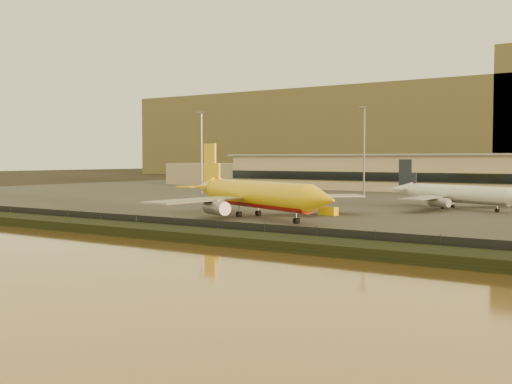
% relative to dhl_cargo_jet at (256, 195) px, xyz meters
% --- Properties ---
extents(ground, '(900.00, 900.00, 0.00)m').
position_rel_dhl_cargo_jet_xyz_m(ground, '(1.73, -13.94, -4.43)').
color(ground, black).
rests_on(ground, ground).
extents(embankment, '(320.00, 7.00, 1.40)m').
position_rel_dhl_cargo_jet_xyz_m(embankment, '(1.73, -30.94, -3.73)').
color(embankment, black).
rests_on(embankment, ground).
extents(tarmac, '(320.00, 220.00, 0.20)m').
position_rel_dhl_cargo_jet_xyz_m(tarmac, '(1.73, 81.06, -4.33)').
color(tarmac, '#2D2D2D').
rests_on(tarmac, ground).
extents(perimeter_fence, '(300.00, 0.05, 2.20)m').
position_rel_dhl_cargo_jet_xyz_m(perimeter_fence, '(1.73, -26.94, -3.13)').
color(perimeter_fence, black).
rests_on(perimeter_fence, tarmac).
extents(terminal_building, '(202.00, 25.00, 12.60)m').
position_rel_dhl_cargo_jet_xyz_m(terminal_building, '(-12.79, 111.61, 1.81)').
color(terminal_building, tan).
rests_on(terminal_building, tarmac).
extents(apron_light_masts, '(152.20, 12.20, 25.40)m').
position_rel_dhl_cargo_jet_xyz_m(apron_light_masts, '(16.73, 61.06, 11.27)').
color(apron_light_masts, slate).
rests_on(apron_light_masts, tarmac).
extents(dhl_cargo_jet, '(44.91, 42.56, 14.18)m').
position_rel_dhl_cargo_jet_xyz_m(dhl_cargo_jet, '(0.00, 0.00, 0.00)').
color(dhl_cargo_jet, yellow).
rests_on(dhl_cargo_jet, tarmac).
extents(white_narrowbody_jet, '(36.07, 34.05, 10.84)m').
position_rel_dhl_cargo_jet_xyz_m(white_narrowbody_jet, '(24.77, 41.40, -1.00)').
color(white_narrowbody_jet, white).
rests_on(white_narrowbody_jet, tarmac).
extents(gse_vehicle_yellow, '(3.77, 1.96, 1.64)m').
position_rel_dhl_cargo_jet_xyz_m(gse_vehicle_yellow, '(9.06, 11.85, -3.42)').
color(gse_vehicle_yellow, yellow).
rests_on(gse_vehicle_yellow, tarmac).
extents(gse_vehicle_white, '(4.02, 2.95, 1.65)m').
position_rel_dhl_cargo_jet_xyz_m(gse_vehicle_white, '(-4.56, 25.23, -3.41)').
color(gse_vehicle_white, white).
rests_on(gse_vehicle_white, tarmac).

